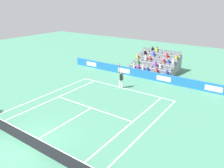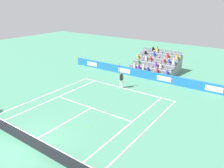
% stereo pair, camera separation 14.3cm
% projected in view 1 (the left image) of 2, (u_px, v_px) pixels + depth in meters
% --- Properties ---
extents(ground_plane, '(80.00, 80.00, 0.00)m').
position_uv_depth(ground_plane, '(28.00, 145.00, 14.33)').
color(ground_plane, '#47896B').
extents(line_baseline, '(10.97, 0.10, 0.01)m').
position_uv_depth(line_baseline, '(125.00, 88.00, 23.43)').
color(line_baseline, white).
rests_on(line_baseline, ground).
extents(line_service, '(8.23, 0.10, 0.01)m').
position_uv_depth(line_service, '(91.00, 108.00, 19.23)').
color(line_service, white).
rests_on(line_service, ground).
extents(line_centre_service, '(0.10, 6.40, 0.01)m').
position_uv_depth(line_centre_service, '(64.00, 124.00, 16.78)').
color(line_centre_service, white).
rests_on(line_centre_service, ground).
extents(line_singles_sideline_left, '(0.10, 11.89, 0.01)m').
position_uv_depth(line_singles_sideline_left, '(55.00, 98.00, 21.08)').
color(line_singles_sideline_left, white).
rests_on(line_singles_sideline_left, ground).
extents(line_singles_sideline_right, '(0.10, 11.89, 0.01)m').
position_uv_depth(line_singles_sideline_right, '(130.00, 124.00, 16.68)').
color(line_singles_sideline_right, white).
rests_on(line_singles_sideline_right, ground).
extents(line_doubles_sideline_left, '(0.10, 11.89, 0.01)m').
position_uv_depth(line_doubles_sideline_left, '(46.00, 95.00, 21.82)').
color(line_doubles_sideline_left, white).
rests_on(line_doubles_sideline_left, ground).
extents(line_doubles_sideline_right, '(0.10, 11.89, 0.01)m').
position_uv_depth(line_doubles_sideline_right, '(146.00, 130.00, 15.94)').
color(line_doubles_sideline_right, white).
rests_on(line_doubles_sideline_right, ground).
extents(line_centre_mark, '(0.10, 0.20, 0.01)m').
position_uv_depth(line_centre_mark, '(124.00, 89.00, 23.36)').
color(line_centre_mark, white).
rests_on(line_centre_mark, ground).
extents(sponsor_barrier, '(21.14, 0.22, 0.98)m').
position_uv_depth(sponsor_barrier, '(143.00, 74.00, 26.41)').
color(sponsor_barrier, '#1E66AD').
rests_on(sponsor_barrier, ground).
extents(tennis_net, '(11.97, 0.10, 1.07)m').
position_uv_depth(tennis_net, '(27.00, 138.00, 14.15)').
color(tennis_net, '#33383D').
rests_on(tennis_net, ground).
extents(tennis_player, '(0.53, 0.40, 2.85)m').
position_uv_depth(tennis_player, '(121.00, 79.00, 23.29)').
color(tennis_player, white).
rests_on(tennis_player, ground).
extents(stadium_stand, '(5.58, 4.75, 2.96)m').
position_uv_depth(stadium_stand, '(156.00, 65.00, 29.01)').
color(stadium_stand, gray).
rests_on(stadium_stand, ground).
extents(loose_tennis_ball, '(0.07, 0.07, 0.07)m').
position_uv_depth(loose_tennis_ball, '(90.00, 127.00, 16.27)').
color(loose_tennis_ball, '#D1E533').
rests_on(loose_tennis_ball, ground).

